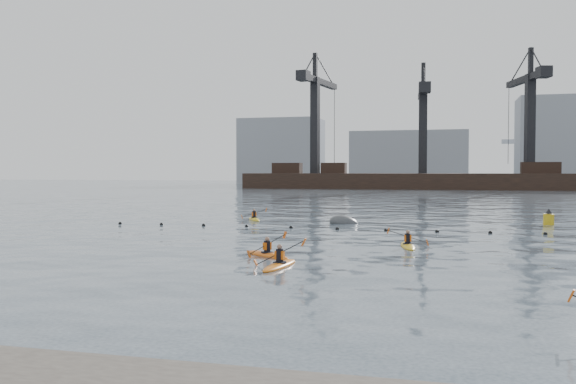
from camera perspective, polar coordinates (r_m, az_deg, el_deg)
name	(u,v)px	position (r m, az deg, el deg)	size (l,w,h in m)	color
ground	(263,314)	(15.76, -2.34, -11.32)	(400.00, 400.00, 0.00)	#343D4B
float_line	(362,229)	(37.71, 6.92, -3.49)	(33.24, 0.73, 0.24)	black
barge_pier	(421,179)	(124.77, 12.37, 1.16)	(72.00, 19.30, 29.50)	black
skyline	(437,149)	(165.06, 13.77, 3.89)	(141.00, 28.00, 22.00)	gray
kayaker_0	(280,264)	(23.17, -0.79, -6.79)	(2.13, 3.09, 1.24)	orange
kayaker_2	(267,254)	(26.05, -1.96, -5.82)	(2.65, 2.28, 1.10)	orange
kayaker_3	(408,245)	(29.65, 11.14, -4.90)	(1.97, 2.95, 1.04)	yellow
kayaker_5	(254,219)	(45.12, -3.19, -2.51)	(1.87, 2.79, 1.00)	gold
mooring_buoy	(344,223)	(42.14, 5.27, -2.95)	(2.16, 1.28, 1.08)	#3F4245
nav_buoy	(549,219)	(44.36, 23.20, -2.36)	(0.69, 0.69, 1.26)	gold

